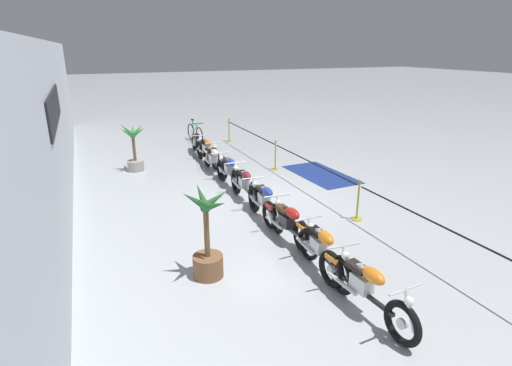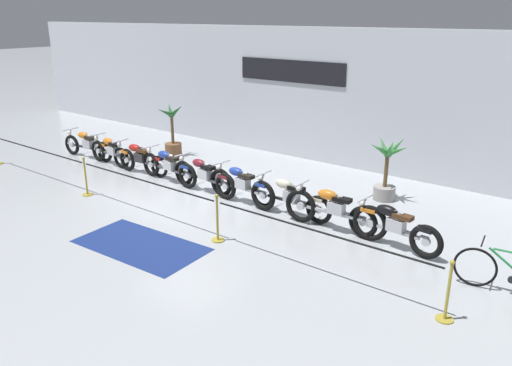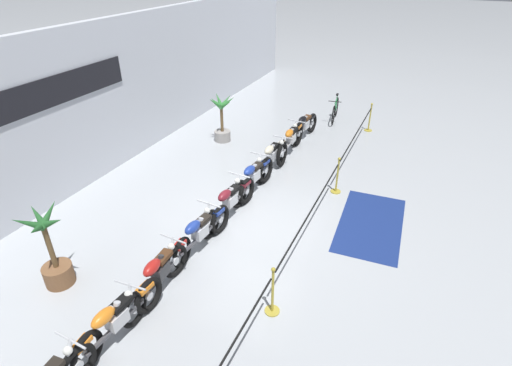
{
  "view_description": "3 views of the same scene",
  "coord_description": "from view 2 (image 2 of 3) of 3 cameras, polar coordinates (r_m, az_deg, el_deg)",
  "views": [
    {
      "loc": [
        -9.67,
        4.4,
        4.06
      ],
      "look_at": [
        -0.82,
        0.6,
        0.76
      ],
      "focal_mm": 28.0,
      "sensor_mm": 36.0,
      "label": 1
    },
    {
      "loc": [
        8.83,
        -8.65,
        4.6
      ],
      "look_at": [
        1.47,
        0.98,
        0.45
      ],
      "focal_mm": 35.0,
      "sensor_mm": 36.0,
      "label": 2
    },
    {
      "loc": [
        -7.13,
        -3.31,
        5.71
      ],
      "look_at": [
        1.09,
        0.38,
        0.49
      ],
      "focal_mm": 28.0,
      "sensor_mm": 36.0,
      "label": 3
    }
  ],
  "objects": [
    {
      "name": "motorcycle_orange_1",
      "position": [
        16.36,
        -16.12,
        3.45
      ],
      "size": [
        2.28,
        0.62,
        0.92
      ],
      "color": "black",
      "rests_on": "ground"
    },
    {
      "name": "stanchion_mid_right",
      "position": [
        10.57,
        -4.42,
        -4.82
      ],
      "size": [
        0.28,
        0.28,
        1.05
      ],
      "color": "gold",
      "rests_on": "ground"
    },
    {
      "name": "stanchion_far_right",
      "position": [
        8.51,
        20.99,
        -12.39
      ],
      "size": [
        0.28,
        0.28,
        1.05
      ],
      "color": "gold",
      "rests_on": "ground"
    },
    {
      "name": "motorcycle_maroon_4",
      "position": [
        13.45,
        -6.01,
        0.84
      ],
      "size": [
        2.38,
        0.62,
        0.93
      ],
      "color": "black",
      "rests_on": "ground"
    },
    {
      "name": "motorcycle_cream_6",
      "position": [
        11.84,
        3.85,
        -1.64
      ],
      "size": [
        2.3,
        0.62,
        0.92
      ],
      "color": "black",
      "rests_on": "ground"
    },
    {
      "name": "ground_plane",
      "position": [
        13.19,
        -7.67,
        -1.7
      ],
      "size": [
        120.0,
        120.0,
        0.0
      ],
      "primitive_type": "plane",
      "color": "#B2B7BC"
    },
    {
      "name": "stanchion_far_left",
      "position": [
        13.16,
        -17.06,
        1.1
      ],
      "size": [
        14.2,
        0.28,
        1.05
      ],
      "color": "gold",
      "rests_on": "ground"
    },
    {
      "name": "bicycle",
      "position": [
        9.64,
        26.82,
        -9.19
      ],
      "size": [
        1.75,
        0.48,
        0.97
      ],
      "color": "black",
      "rests_on": "ground"
    },
    {
      "name": "potted_palm_left_of_row",
      "position": [
        17.08,
        -9.51,
        5.27
      ],
      "size": [
        0.93,
        0.87,
        1.78
      ],
      "color": "brown",
      "rests_on": "ground"
    },
    {
      "name": "back_wall",
      "position": [
        16.55,
        4.76,
        10.14
      ],
      "size": [
        28.0,
        0.29,
        4.2
      ],
      "color": "silver",
      "rests_on": "ground"
    },
    {
      "name": "potted_palm_right_of_row",
      "position": [
        13.15,
        14.67,
        1.17
      ],
      "size": [
        1.04,
        0.85,
        1.68
      ],
      "color": "gray",
      "rests_on": "ground"
    },
    {
      "name": "motorcycle_orange_0",
      "position": [
        17.47,
        -18.71,
        4.15
      ],
      "size": [
        2.33,
        0.62,
        0.92
      ],
      "color": "black",
      "rests_on": "ground"
    },
    {
      "name": "motorcycle_black_8",
      "position": [
        10.6,
        15.41,
        -4.83
      ],
      "size": [
        2.13,
        0.62,
        0.93
      ],
      "color": "black",
      "rests_on": "ground"
    },
    {
      "name": "motorcycle_blue_5",
      "position": [
        12.6,
        -1.71,
        -0.24
      ],
      "size": [
        2.22,
        0.62,
        0.95
      ],
      "color": "black",
      "rests_on": "ground"
    },
    {
      "name": "floor_banner",
      "position": [
        10.75,
        -13.04,
        -6.93
      ],
      "size": [
        2.87,
        1.6,
        0.01
      ],
      "primitive_type": "cube",
      "rotation": [
        0.0,
        0.0,
        0.05
      ],
      "color": "navy",
      "rests_on": "ground"
    },
    {
      "name": "motorcycle_orange_7",
      "position": [
        11.11,
        8.88,
        -3.08
      ],
      "size": [
        2.49,
        0.62,
        0.97
      ],
      "color": "black",
      "rests_on": "ground"
    },
    {
      "name": "motorcycle_red_2",
      "position": [
        15.41,
        -13.2,
        2.79
      ],
      "size": [
        2.3,
        0.62,
        0.91
      ],
      "color": "black",
      "rests_on": "ground"
    },
    {
      "name": "stanchion_mid_left",
      "position": [
        13.91,
        -18.83,
        0.09
      ],
      "size": [
        0.28,
        0.28,
        1.05
      ],
      "color": "gold",
      "rests_on": "ground"
    },
    {
      "name": "motorcycle_blue_3",
      "position": [
        14.41,
        -9.97,
        1.9
      ],
      "size": [
        2.34,
        0.62,
        0.93
      ],
      "color": "black",
      "rests_on": "ground"
    }
  ]
}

